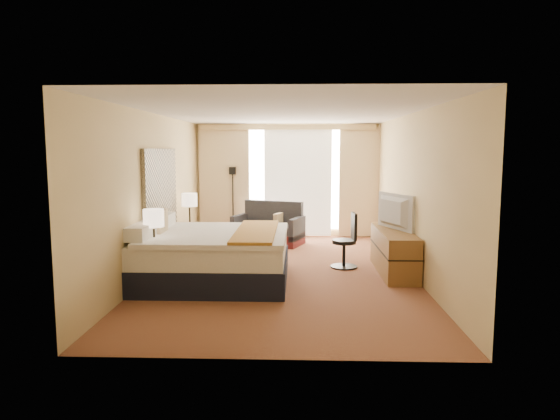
{
  "coord_description": "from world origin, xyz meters",
  "views": [
    {
      "loc": [
        0.24,
        -8.1,
        2.02
      ],
      "look_at": [
        -0.06,
        0.4,
        0.98
      ],
      "focal_mm": 32.0,
      "sensor_mm": 36.0,
      "label": 1
    }
  ],
  "objects_px": {
    "loveseat": "(269,230)",
    "desk_chair": "(347,243)",
    "bed": "(212,256)",
    "television": "(390,212)",
    "floor_lamp": "(233,188)",
    "lamp_right": "(189,200)",
    "nightstand_right": "(189,239)",
    "media_dresser": "(394,252)",
    "nightstand_left": "(152,269)",
    "lamp_left": "(154,219)"
  },
  "relations": [
    {
      "from": "bed",
      "to": "floor_lamp",
      "type": "xyz_separation_m",
      "value": [
        -0.19,
        3.95,
        0.74
      ]
    },
    {
      "from": "loveseat",
      "to": "desk_chair",
      "type": "distance_m",
      "value": 2.61
    },
    {
      "from": "loveseat",
      "to": "television",
      "type": "distance_m",
      "value": 3.25
    },
    {
      "from": "nightstand_left",
      "to": "media_dresser",
      "type": "bearing_deg",
      "value": 15.84
    },
    {
      "from": "media_dresser",
      "to": "television",
      "type": "bearing_deg",
      "value": 108.72
    },
    {
      "from": "bed",
      "to": "television",
      "type": "bearing_deg",
      "value": 15.68
    },
    {
      "from": "desk_chair",
      "to": "loveseat",
      "type": "bearing_deg",
      "value": 120.65
    },
    {
      "from": "bed",
      "to": "lamp_right",
      "type": "distance_m",
      "value": 2.34
    },
    {
      "from": "floor_lamp",
      "to": "television",
      "type": "relative_size",
      "value": 1.58
    },
    {
      "from": "nightstand_left",
      "to": "lamp_left",
      "type": "xyz_separation_m",
      "value": [
        0.06,
        -0.06,
        0.75
      ]
    },
    {
      "from": "bed",
      "to": "television",
      "type": "xyz_separation_m",
      "value": [
        2.84,
        0.8,
        0.59
      ]
    },
    {
      "from": "nightstand_right",
      "to": "loveseat",
      "type": "relative_size",
      "value": 0.34
    },
    {
      "from": "floor_lamp",
      "to": "lamp_right",
      "type": "distance_m",
      "value": 1.94
    },
    {
      "from": "desk_chair",
      "to": "television",
      "type": "height_order",
      "value": "television"
    },
    {
      "from": "nightstand_left",
      "to": "desk_chair",
      "type": "relative_size",
      "value": 0.58
    },
    {
      "from": "nightstand_right",
      "to": "floor_lamp",
      "type": "height_order",
      "value": "floor_lamp"
    },
    {
      "from": "floor_lamp",
      "to": "desk_chair",
      "type": "relative_size",
      "value": 1.71
    },
    {
      "from": "bed",
      "to": "nightstand_left",
      "type": "bearing_deg",
      "value": -153.66
    },
    {
      "from": "media_dresser",
      "to": "desk_chair",
      "type": "distance_m",
      "value": 0.81
    },
    {
      "from": "media_dresser",
      "to": "lamp_right",
      "type": "relative_size",
      "value": 2.89
    },
    {
      "from": "nightstand_left",
      "to": "media_dresser",
      "type": "xyz_separation_m",
      "value": [
        3.7,
        1.05,
        0.07
      ]
    },
    {
      "from": "desk_chair",
      "to": "lamp_right",
      "type": "height_order",
      "value": "lamp_right"
    },
    {
      "from": "floor_lamp",
      "to": "desk_chair",
      "type": "xyz_separation_m",
      "value": [
        2.34,
        -2.97,
        -0.72
      ]
    },
    {
      "from": "nightstand_left",
      "to": "media_dresser",
      "type": "distance_m",
      "value": 3.85
    },
    {
      "from": "nightstand_left",
      "to": "floor_lamp",
      "type": "xyz_separation_m",
      "value": [
        0.62,
        4.35,
        0.87
      ]
    },
    {
      "from": "media_dresser",
      "to": "bed",
      "type": "relative_size",
      "value": 0.79
    },
    {
      "from": "bed",
      "to": "floor_lamp",
      "type": "bearing_deg",
      "value": 92.69
    },
    {
      "from": "floor_lamp",
      "to": "lamp_left",
      "type": "height_order",
      "value": "floor_lamp"
    },
    {
      "from": "nightstand_right",
      "to": "loveseat",
      "type": "bearing_deg",
      "value": 34.61
    },
    {
      "from": "desk_chair",
      "to": "lamp_right",
      "type": "distance_m",
      "value": 3.22
    },
    {
      "from": "lamp_left",
      "to": "television",
      "type": "bearing_deg",
      "value": 19.36
    },
    {
      "from": "nightstand_right",
      "to": "media_dresser",
      "type": "height_order",
      "value": "media_dresser"
    },
    {
      "from": "loveseat",
      "to": "floor_lamp",
      "type": "xyz_separation_m",
      "value": [
        -0.88,
        0.81,
        0.85
      ]
    },
    {
      "from": "bed",
      "to": "floor_lamp",
      "type": "relative_size",
      "value": 1.4
    },
    {
      "from": "media_dresser",
      "to": "floor_lamp",
      "type": "bearing_deg",
      "value": 133.0
    },
    {
      "from": "nightstand_right",
      "to": "media_dresser",
      "type": "xyz_separation_m",
      "value": [
        3.7,
        -1.45,
        0.07
      ]
    },
    {
      "from": "bed",
      "to": "loveseat",
      "type": "bearing_deg",
      "value": 77.48
    },
    {
      "from": "nightstand_right",
      "to": "floor_lamp",
      "type": "xyz_separation_m",
      "value": [
        0.62,
        1.85,
        0.87
      ]
    },
    {
      "from": "loveseat",
      "to": "desk_chair",
      "type": "height_order",
      "value": "desk_chair"
    },
    {
      "from": "nightstand_left",
      "to": "lamp_left",
      "type": "bearing_deg",
      "value": -47.61
    },
    {
      "from": "nightstand_left",
      "to": "desk_chair",
      "type": "bearing_deg",
      "value": 24.99
    },
    {
      "from": "nightstand_right",
      "to": "television",
      "type": "distance_m",
      "value": 3.94
    },
    {
      "from": "bed",
      "to": "lamp_right",
      "type": "bearing_deg",
      "value": 110.61
    },
    {
      "from": "nightstand_left",
      "to": "nightstand_right",
      "type": "bearing_deg",
      "value": 90.0
    },
    {
      "from": "bed",
      "to": "loveseat",
      "type": "height_order",
      "value": "bed"
    },
    {
      "from": "floor_lamp",
      "to": "lamp_left",
      "type": "distance_m",
      "value": 4.45
    },
    {
      "from": "nightstand_left",
      "to": "floor_lamp",
      "type": "distance_m",
      "value": 4.48
    },
    {
      "from": "floor_lamp",
      "to": "television",
      "type": "bearing_deg",
      "value": -46.16
    },
    {
      "from": "nightstand_right",
      "to": "media_dresser",
      "type": "distance_m",
      "value": 3.97
    },
    {
      "from": "nightstand_left",
      "to": "bed",
      "type": "relative_size",
      "value": 0.24
    }
  ]
}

